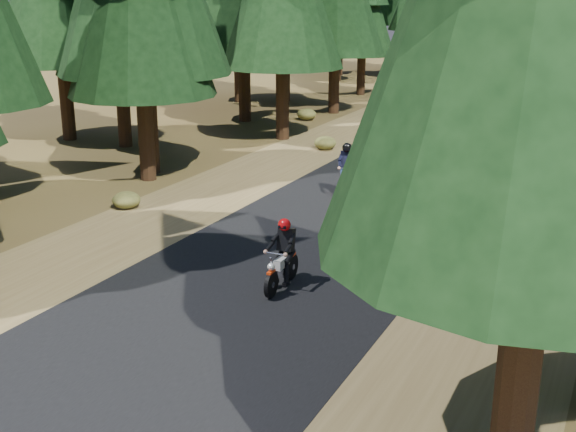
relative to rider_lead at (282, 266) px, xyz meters
The scene contains 7 objects.
ground 0.72m from the rider_lead, 156.88° to the right, with size 120.00×120.00×0.00m, color #423117.
road 4.84m from the rider_lead, 95.89° to the left, with size 6.00×100.00×0.01m, color black.
shoulder_l 7.01m from the rider_lead, 136.77° to the left, with size 3.20×100.00×0.01m, color brown.
shoulder_r 6.33m from the rider_lead, 49.39° to the left, with size 3.20×100.00×0.01m, color brown.
understory_shrubs 7.31m from the rider_lead, 74.27° to the left, with size 16.21×30.95×0.71m.
rider_lead is the anchor object (origin of this frame).
rider_follow 7.02m from the rider_lead, 101.13° to the left, with size 1.19×1.80×1.55m.
Camera 1 is at (6.57, -11.85, 5.78)m, focal length 45.00 mm.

